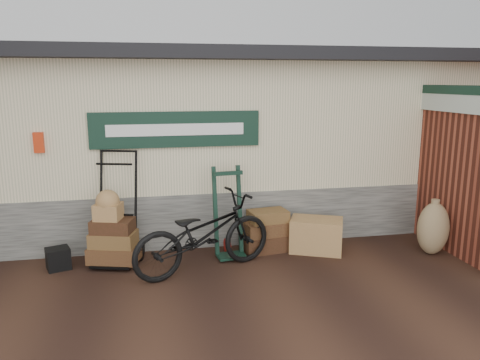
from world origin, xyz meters
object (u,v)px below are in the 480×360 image
black_trunk (58,259)px  bicycle (204,230)px  porter_trolley (116,207)px  green_barrow (228,212)px  suitcase_stack (266,230)px  wicker_hamper (316,235)px

black_trunk → bicycle: 2.18m
porter_trolley → black_trunk: bearing=-154.0°
green_barrow → suitcase_stack: bearing=5.2°
green_barrow → wicker_hamper: bearing=-8.9°
porter_trolley → bicycle: 1.39m
suitcase_stack → wicker_hamper: 0.81m
green_barrow → suitcase_stack: green_barrow is taller
wicker_hamper → black_trunk: size_ratio=2.55×
green_barrow → bicycle: size_ratio=0.66×
bicycle → porter_trolley: bearing=42.2°
suitcase_stack → bicycle: 1.30m
porter_trolley → green_barrow: bearing=12.9°
porter_trolley → bicycle: bearing=-11.2°
bicycle → black_trunk: bearing=56.4°
suitcase_stack → bicycle: bicycle is taller
black_trunk → bicycle: size_ratio=0.15×
suitcase_stack → black_trunk: (-3.15, -0.17, -0.18)m
porter_trolley → black_trunk: (-0.85, -0.14, -0.70)m
green_barrow → bicycle: (-0.45, -0.54, -0.08)m
black_trunk → bicycle: bearing=-13.3°
wicker_hamper → bicycle: bicycle is taller
suitcase_stack → black_trunk: suitcase_stack is taller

